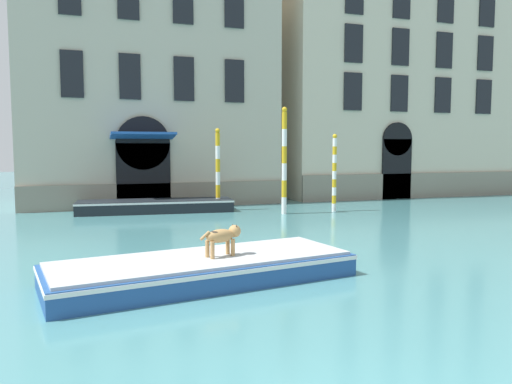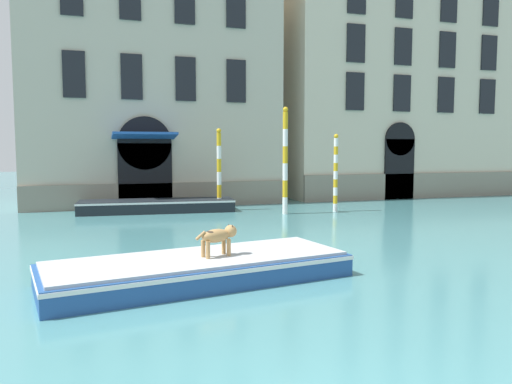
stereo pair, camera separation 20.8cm
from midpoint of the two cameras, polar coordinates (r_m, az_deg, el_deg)
The scene contains 8 objects.
palazzo_left at distance 26.38m, azimuth -12.32°, elevation 12.60°, with size 11.99×7.40×12.53m.
palazzo_right at distance 31.49m, azimuth 14.91°, elevation 14.44°, with size 13.90×6.13×15.95m.
boat_foreground at distance 10.43m, azimuth -6.68°, elevation -8.64°, with size 6.50×3.21×0.51m.
dog_on_deck at distance 10.32m, azimuth -4.37°, elevation -5.04°, with size 0.93×0.48×0.64m.
boat_moored_near_palazzo at distance 21.72m, azimuth -11.64°, elevation -1.54°, with size 6.63×2.23×0.52m.
mooring_pole_0 at distance 21.77m, azimuth -4.66°, elevation 2.60°, with size 0.21×0.21×3.58m.
mooring_pole_1 at distance 20.57m, azimuth 2.96°, elevation 3.62°, with size 0.22×0.22×4.40m.
mooring_pole_2 at distance 21.59m, azimuth 8.67°, elevation 2.20°, with size 0.19×0.19×3.33m.
Camera 1 is at (-2.21, -2.88, 2.74)m, focal length 35.00 mm.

